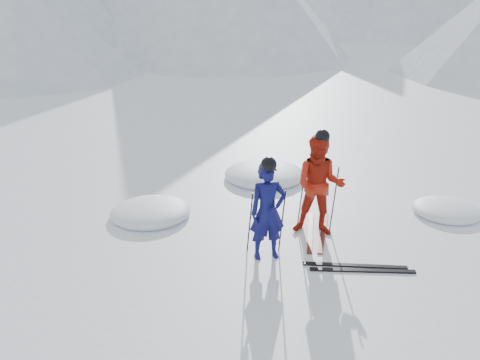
{
  "coord_description": "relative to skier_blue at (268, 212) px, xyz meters",
  "views": [
    {
      "loc": [
        -1.33,
        -7.93,
        4.28
      ],
      "look_at": [
        -1.85,
        0.5,
        1.1
      ],
      "focal_mm": 38.0,
      "sensor_mm": 36.0,
      "label": 1
    }
  ],
  "objects": [
    {
      "name": "ground",
      "position": [
        1.34,
        0.26,
        -0.84
      ],
      "size": [
        160.0,
        160.0,
        0.0
      ],
      "primitive_type": "plane",
      "color": "white",
      "rests_on": "ground"
    },
    {
      "name": "skier_blue",
      "position": [
        0.0,
        0.0,
        0.0
      ],
      "size": [
        0.71,
        0.57,
        1.68
      ],
      "primitive_type": "imported",
      "rotation": [
        0.0,
        0.0,
        0.32
      ],
      "color": "#0C0D4B",
      "rests_on": "ground"
    },
    {
      "name": "skier_red",
      "position": [
        0.93,
        0.96,
        0.1
      ],
      "size": [
        1.0,
        0.82,
        1.89
      ],
      "primitive_type": "imported",
      "rotation": [
        0.0,
        0.0,
        -0.12
      ],
      "color": "#AD1D0D",
      "rests_on": "ground"
    },
    {
      "name": "pole_blue_left",
      "position": [
        -0.3,
        0.15,
        -0.28
      ],
      "size": [
        0.11,
        0.08,
        1.12
      ],
      "primitive_type": "cylinder",
      "rotation": [
        0.05,
        0.08,
        0.0
      ],
      "color": "black",
      "rests_on": "ground"
    },
    {
      "name": "pole_blue_right",
      "position": [
        0.25,
        0.25,
        -0.28
      ],
      "size": [
        0.11,
        0.07,
        1.12
      ],
      "primitive_type": "cylinder",
      "rotation": [
        -0.04,
        0.08,
        0.0
      ],
      "color": "black",
      "rests_on": "ground"
    },
    {
      "name": "pole_red_left",
      "position": [
        0.63,
        1.21,
        -0.21
      ],
      "size": [
        0.12,
        0.1,
        1.26
      ],
      "primitive_type": "cylinder",
      "rotation": [
        0.06,
        0.08,
        0.0
      ],
      "color": "black",
      "rests_on": "ground"
    },
    {
      "name": "pole_red_right",
      "position": [
        1.23,
        1.11,
        -0.21
      ],
      "size": [
        0.12,
        0.09,
        1.26
      ],
      "primitive_type": "cylinder",
      "rotation": [
        -0.05,
        0.08,
        0.0
      ],
      "color": "black",
      "rests_on": "ground"
    },
    {
      "name": "ski_worn_left",
      "position": [
        0.81,
        0.96,
        -0.82
      ],
      "size": [
        0.24,
        1.7,
        0.03
      ],
      "primitive_type": "cube",
      "rotation": [
        0.0,
        0.0,
        -0.09
      ],
      "color": "black",
      "rests_on": "ground"
    },
    {
      "name": "ski_worn_right",
      "position": [
        1.05,
        0.96,
        -0.82
      ],
      "size": [
        0.36,
        1.69,
        0.03
      ],
      "primitive_type": "cube",
      "rotation": [
        0.0,
        0.0,
        -0.16
      ],
      "color": "black",
      "rests_on": "ground"
    },
    {
      "name": "ski_loose_a",
      "position": [
        1.45,
        -0.25,
        -0.82
      ],
      "size": [
        1.7,
        0.13,
        0.03
      ],
      "primitive_type": "cube",
      "rotation": [
        0.0,
        0.0,
        1.55
      ],
      "color": "black",
      "rests_on": "ground"
    },
    {
      "name": "ski_loose_b",
      "position": [
        1.55,
        -0.4,
        -0.82
      ],
      "size": [
        1.7,
        0.11,
        0.03
      ],
      "primitive_type": "cube",
      "rotation": [
        0.0,
        0.0,
        1.58
      ],
      "color": "black",
      "rests_on": "ground"
    },
    {
      "name": "snow_lumps",
      "position": [
        -0.11,
        2.84,
        -0.84
      ],
      "size": [
        7.49,
        4.1,
        0.43
      ],
      "color": "white",
      "rests_on": "ground"
    }
  ]
}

